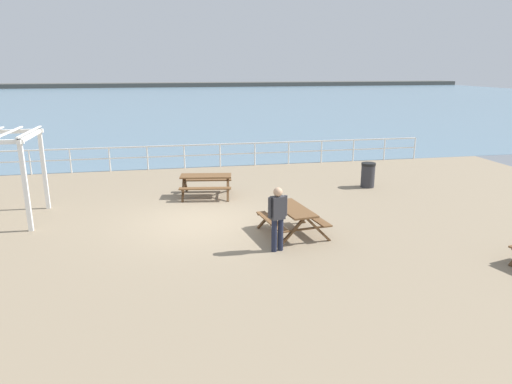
{
  "coord_description": "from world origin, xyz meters",
  "views": [
    {
      "loc": [
        -0.88,
        -13.27,
        4.53
      ],
      "look_at": [
        1.81,
        0.13,
        0.8
      ],
      "focal_mm": 32.45,
      "sensor_mm": 36.0,
      "label": 1
    }
  ],
  "objects_px": {
    "picnic_table_near_right": "(206,180)",
    "visitor": "(278,215)",
    "picnic_table_mid_centre": "(293,214)",
    "litter_bin": "(368,175)"
  },
  "relations": [
    {
      "from": "picnic_table_near_right",
      "to": "picnic_table_mid_centre",
      "type": "height_order",
      "value": "same"
    },
    {
      "from": "picnic_table_mid_centre",
      "to": "visitor",
      "type": "bearing_deg",
      "value": 138.25
    },
    {
      "from": "picnic_table_mid_centre",
      "to": "visitor",
      "type": "distance_m",
      "value": 1.32
    },
    {
      "from": "visitor",
      "to": "litter_bin",
      "type": "height_order",
      "value": "visitor"
    },
    {
      "from": "picnic_table_mid_centre",
      "to": "litter_bin",
      "type": "height_order",
      "value": "litter_bin"
    },
    {
      "from": "visitor",
      "to": "litter_bin",
      "type": "bearing_deg",
      "value": -55.51
    },
    {
      "from": "litter_bin",
      "to": "visitor",
      "type": "bearing_deg",
      "value": -131.86
    },
    {
      "from": "picnic_table_mid_centre",
      "to": "visitor",
      "type": "height_order",
      "value": "visitor"
    },
    {
      "from": "picnic_table_near_right",
      "to": "visitor",
      "type": "distance_m",
      "value": 5.61
    },
    {
      "from": "picnic_table_near_right",
      "to": "picnic_table_mid_centre",
      "type": "relative_size",
      "value": 1.0
    }
  ]
}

